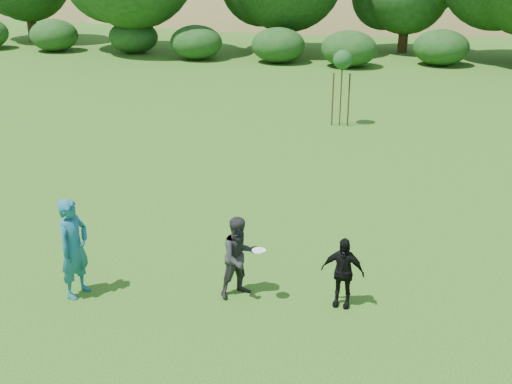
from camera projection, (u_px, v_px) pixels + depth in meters
The scene contains 7 objects.
ground at pixel (222, 297), 12.74m from camera, with size 120.00×120.00×0.00m, color #19470C.
player_teal at pixel (74, 248), 12.50m from camera, with size 0.75×0.49×2.05m, color #1A5E76.
player_grey at pixel (240, 257), 12.54m from camera, with size 0.81×0.63×1.68m, color #27282A.
player_black at pixel (343, 272), 12.23m from camera, with size 0.84×0.35×1.43m, color black.
frisbee at pixel (259, 251), 12.21m from camera, with size 0.27×0.27×0.04m.
sapling at pixel (342, 62), 23.57m from camera, with size 0.70×0.70×2.85m.
hillside at pixel (369, 100), 79.30m from camera, with size 150.00×72.00×52.00m.
Camera 1 is at (3.12, -10.64, 6.64)m, focal length 45.00 mm.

